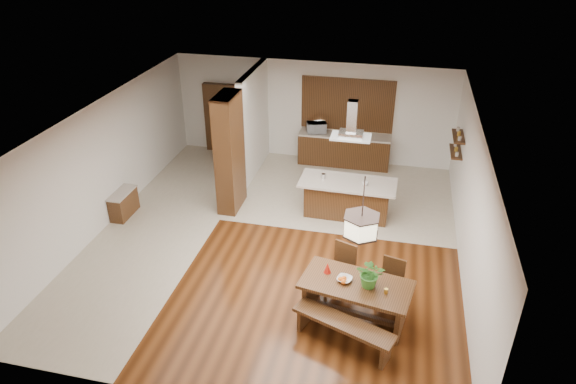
% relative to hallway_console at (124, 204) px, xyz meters
% --- Properties ---
extents(room_shell, '(9.00, 9.04, 2.92)m').
position_rel_hallway_console_xyz_m(room_shell, '(3.81, -0.20, 1.75)').
color(room_shell, '#381B0A').
rests_on(room_shell, ground).
extents(tile_hallway, '(2.50, 9.00, 0.01)m').
position_rel_hallway_console_xyz_m(tile_hallway, '(1.06, -0.20, -0.31)').
color(tile_hallway, '#C1B6A0').
rests_on(tile_hallway, ground).
extents(tile_kitchen, '(5.50, 4.00, 0.01)m').
position_rel_hallway_console_xyz_m(tile_kitchen, '(5.06, 2.30, -0.31)').
color(tile_kitchen, '#C1B6A0').
rests_on(tile_kitchen, ground).
extents(soffit_band, '(8.00, 9.00, 0.02)m').
position_rel_hallway_console_xyz_m(soffit_band, '(3.81, -0.20, 2.57)').
color(soffit_band, '#411D10').
rests_on(soffit_band, room_shell).
extents(partition_pier, '(0.45, 1.00, 2.90)m').
position_rel_hallway_console_xyz_m(partition_pier, '(2.41, 1.00, 1.14)').
color(partition_pier, black).
rests_on(partition_pier, ground).
extents(partition_stub, '(0.18, 2.40, 2.90)m').
position_rel_hallway_console_xyz_m(partition_stub, '(2.41, 3.10, 1.14)').
color(partition_stub, silver).
rests_on(partition_stub, ground).
extents(hallway_console, '(0.37, 0.88, 0.63)m').
position_rel_hallway_console_xyz_m(hallway_console, '(0.00, 0.00, 0.00)').
color(hallway_console, black).
rests_on(hallway_console, ground).
extents(hallway_doorway, '(1.10, 0.20, 2.10)m').
position_rel_hallway_console_xyz_m(hallway_doorway, '(1.11, 4.20, 0.74)').
color(hallway_doorway, black).
rests_on(hallway_doorway, ground).
extents(rear_counter, '(2.60, 0.62, 0.95)m').
position_rel_hallway_console_xyz_m(rear_counter, '(4.81, 4.00, 0.16)').
color(rear_counter, black).
rests_on(rear_counter, ground).
extents(kitchen_window, '(2.60, 0.08, 1.50)m').
position_rel_hallway_console_xyz_m(kitchen_window, '(4.81, 4.26, 1.44)').
color(kitchen_window, olive).
rests_on(kitchen_window, room_shell).
extents(shelf_lower, '(0.26, 0.90, 0.04)m').
position_rel_hallway_console_xyz_m(shelf_lower, '(7.68, 2.40, 1.08)').
color(shelf_lower, black).
rests_on(shelf_lower, room_shell).
extents(shelf_upper, '(0.26, 0.90, 0.04)m').
position_rel_hallway_console_xyz_m(shelf_upper, '(7.68, 2.40, 1.49)').
color(shelf_upper, black).
rests_on(shelf_upper, room_shell).
extents(dining_table, '(2.06, 1.28, 0.80)m').
position_rel_hallway_console_xyz_m(dining_table, '(5.83, -2.36, 0.27)').
color(dining_table, black).
rests_on(dining_table, ground).
extents(dining_bench, '(1.81, 1.00, 0.50)m').
position_rel_hallway_console_xyz_m(dining_bench, '(5.71, -3.05, -0.06)').
color(dining_bench, black).
rests_on(dining_bench, ground).
extents(dining_chair_left, '(0.59, 0.59, 1.03)m').
position_rel_hallway_console_xyz_m(dining_chair_left, '(5.46, -1.70, 0.20)').
color(dining_chair_left, black).
rests_on(dining_chair_left, ground).
extents(dining_chair_right, '(0.51, 0.51, 0.96)m').
position_rel_hallway_console_xyz_m(dining_chair_right, '(6.41, -1.87, 0.16)').
color(dining_chair_right, black).
rests_on(dining_chair_right, ground).
extents(pendant_lantern, '(0.64, 0.64, 1.31)m').
position_rel_hallway_console_xyz_m(pendant_lantern, '(5.83, -2.36, 1.93)').
color(pendant_lantern, beige).
rests_on(pendant_lantern, room_shell).
extents(foliage_plant, '(0.49, 0.43, 0.54)m').
position_rel_hallway_console_xyz_m(foliage_plant, '(6.06, -2.39, 0.75)').
color(foliage_plant, '#357627').
rests_on(foliage_plant, dining_table).
extents(fruit_bowl, '(0.32, 0.32, 0.06)m').
position_rel_hallway_console_xyz_m(fruit_bowl, '(5.61, -2.34, 0.52)').
color(fruit_bowl, beige).
rests_on(fruit_bowl, dining_table).
extents(napkin_cone, '(0.15, 0.15, 0.21)m').
position_rel_hallway_console_xyz_m(napkin_cone, '(5.28, -2.18, 0.59)').
color(napkin_cone, '#AB170C').
rests_on(napkin_cone, dining_table).
extents(gold_ornament, '(0.07, 0.07, 0.09)m').
position_rel_hallway_console_xyz_m(gold_ornament, '(6.35, -2.52, 0.53)').
color(gold_ornament, gold).
rests_on(gold_ornament, dining_table).
extents(kitchen_island, '(2.28, 1.03, 0.93)m').
position_rel_hallway_console_xyz_m(kitchen_island, '(5.24, 1.20, 0.16)').
color(kitchen_island, black).
rests_on(kitchen_island, ground).
extents(range_hood, '(0.90, 0.55, 0.87)m').
position_rel_hallway_console_xyz_m(range_hood, '(5.24, 1.20, 2.15)').
color(range_hood, silver).
rests_on(range_hood, room_shell).
extents(island_cup, '(0.13, 0.13, 0.10)m').
position_rel_hallway_console_xyz_m(island_cup, '(5.65, 1.06, 0.67)').
color(island_cup, white).
rests_on(island_cup, kitchen_island).
extents(microwave, '(0.63, 0.52, 0.30)m').
position_rel_hallway_console_xyz_m(microwave, '(3.99, 3.96, 0.78)').
color(microwave, silver).
rests_on(microwave, rear_counter).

